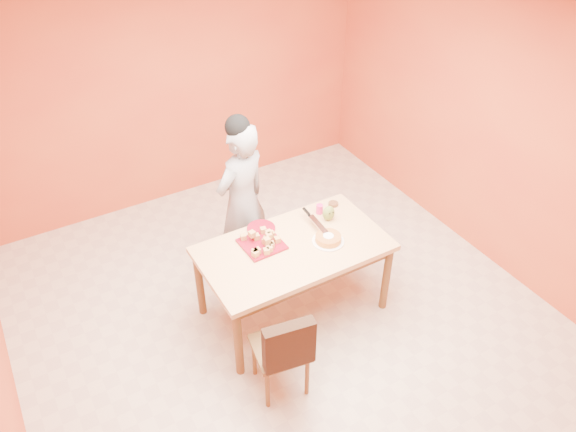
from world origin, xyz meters
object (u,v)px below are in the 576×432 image
egg_ornament (329,213)px  checker_tin (333,204)px  person (242,202)px  pastry_platter (262,244)px  red_dinner_plate (261,228)px  dining_table (294,255)px  sponge_cake (328,238)px  magenta_glass (319,209)px  dining_chair (281,348)px

egg_ornament → checker_tin: egg_ornament is taller
person → pastry_platter: size_ratio=4.81×
pastry_platter → red_dinner_plate: pastry_platter is taller
dining_table → red_dinner_plate: size_ratio=6.35×
sponge_cake → magenta_glass: (0.16, 0.39, 0.01)m
pastry_platter → egg_ornament: 0.69m
dining_table → egg_ornament: 0.52m
dining_table → egg_ornament: size_ratio=11.10×
dining_table → checker_tin: 0.72m
egg_ornament → magenta_glass: 0.13m
checker_tin → person: bearing=150.5°
dining_table → dining_chair: 0.87m
person → egg_ornament: (0.58, -0.58, 0.02)m
person → egg_ornament: size_ratio=11.22×
dining_table → magenta_glass: size_ratio=17.88×
pastry_platter → magenta_glass: (0.67, 0.14, 0.03)m
red_dinner_plate → sponge_cake: 0.61m
dining_chair → pastry_platter: size_ratio=2.63×
dining_table → dining_chair: dining_chair is taller
red_dinner_plate → sponge_cake: bearing=-46.8°
sponge_cake → egg_ornament: bearing=56.2°
pastry_platter → checker_tin: 0.87m
dining_table → egg_ornament: (0.46, 0.17, 0.17)m
egg_ornament → magenta_glass: size_ratio=1.61×
checker_tin → red_dinner_plate: bearing=178.5°
sponge_cake → checker_tin: 0.54m
sponge_cake → magenta_glass: magenta_glass is taller
person → dining_chair: bearing=55.4°
egg_ornament → magenta_glass: (-0.02, 0.12, -0.03)m
red_dinner_plate → checker_tin: bearing=-1.5°
checker_tin → dining_table: bearing=-152.2°
magenta_glass → dining_chair: bearing=-134.7°
person → red_dinner_plate: 0.40m
person → checker_tin: bearing=131.4°
pastry_platter → red_dinner_plate: (0.10, 0.20, -0.00)m
red_dinner_plate → checker_tin: (0.75, -0.02, 0.01)m
egg_ornament → checker_tin: bearing=37.0°
dining_chair → checker_tin: (1.14, 1.01, 0.31)m
dining_chair → person: 1.52m
magenta_glass → dining_table: bearing=-146.9°
dining_chair → egg_ornament: size_ratio=6.15×
dining_chair → person: bearing=84.0°
dining_chair → sponge_cake: dining_chair is taller
dining_chair → pastry_platter: bearing=80.5°
pastry_platter → person: bearing=79.6°
dining_chair → magenta_glass: (0.96, 0.97, 0.35)m
dining_table → person: 0.77m
person → dining_table: bearing=79.6°
pastry_platter → egg_ornament: bearing=1.2°
pastry_platter → checker_tin: checker_tin is taller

